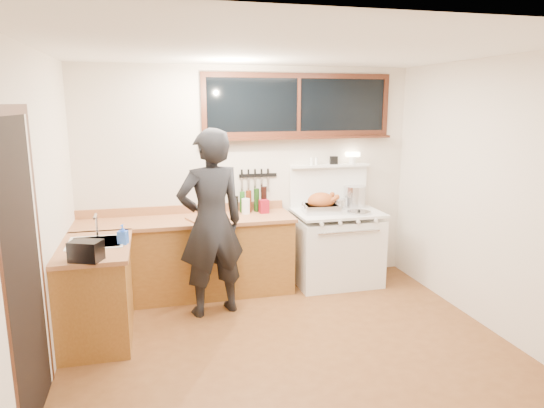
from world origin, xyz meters
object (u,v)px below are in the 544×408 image
object	(u,v)px
vintage_stove	(336,246)
man	(211,223)
cutting_board	(209,214)
roast_turkey	(321,204)

from	to	relation	value
vintage_stove	man	xyz separation A→B (m)	(-1.58, -0.51, 0.50)
cutting_board	roast_turkey	size ratio (longest dim) A/B	1.15
vintage_stove	cutting_board	size ratio (longest dim) A/B	3.00
cutting_board	roast_turkey	bearing A→B (deg)	0.21
roast_turkey	cutting_board	bearing A→B (deg)	-179.79
roast_turkey	man	bearing A→B (deg)	-160.79
cutting_board	roast_turkey	xyz separation A→B (m)	(1.33, 0.00, 0.05)
vintage_stove	roast_turkey	size ratio (longest dim) A/B	3.44
vintage_stove	cutting_board	world-z (taller)	vintage_stove
vintage_stove	roast_turkey	bearing A→B (deg)	-171.56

